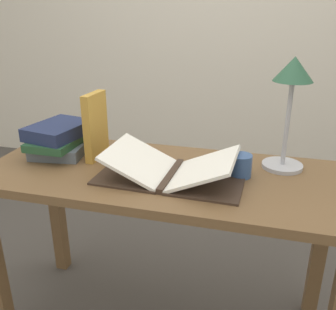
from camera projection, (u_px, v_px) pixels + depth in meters
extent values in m
cube|color=beige|center=(227.00, 15.00, 2.90)|extent=(8.00, 0.06, 2.60)
cube|color=brown|center=(163.00, 176.00, 1.46)|extent=(1.41, 0.59, 0.03)
cube|color=brown|center=(57.00, 209.00, 1.98)|extent=(0.06, 0.06, 0.73)
cube|color=brown|center=(319.00, 248.00, 1.66)|extent=(0.06, 0.06, 0.73)
cube|color=#38281E|center=(171.00, 175.00, 1.40)|extent=(0.03, 0.28, 0.02)
cube|color=#38281E|center=(136.00, 172.00, 1.44)|extent=(0.27, 0.30, 0.01)
cube|color=#38281E|center=(208.00, 182.00, 1.36)|extent=(0.27, 0.30, 0.01)
cube|color=white|center=(139.00, 161.00, 1.42)|extent=(0.24, 0.29, 0.11)
cube|color=white|center=(204.00, 168.00, 1.35)|extent=(0.24, 0.29, 0.11)
cube|color=slate|center=(61.00, 149.00, 1.62)|extent=(0.24, 0.24, 0.05)
cube|color=#234C2D|center=(60.00, 140.00, 1.61)|extent=(0.18, 0.29, 0.03)
cube|color=#1E284C|center=(59.00, 130.00, 1.59)|extent=(0.24, 0.29, 0.05)
cube|color=#BC8933|center=(96.00, 126.00, 1.54)|extent=(0.04, 0.15, 0.28)
cylinder|color=#ADADB2|center=(282.00, 166.00, 1.49)|extent=(0.16, 0.16, 0.02)
cylinder|color=#ADADB2|center=(287.00, 124.00, 1.43)|extent=(0.02, 0.02, 0.33)
cone|color=#285138|center=(294.00, 69.00, 1.35)|extent=(0.15, 0.15, 0.09)
cylinder|color=#335184|center=(241.00, 166.00, 1.40)|extent=(0.08, 0.08, 0.09)
torus|color=#335184|center=(242.00, 161.00, 1.44)|extent=(0.01, 0.05, 0.05)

